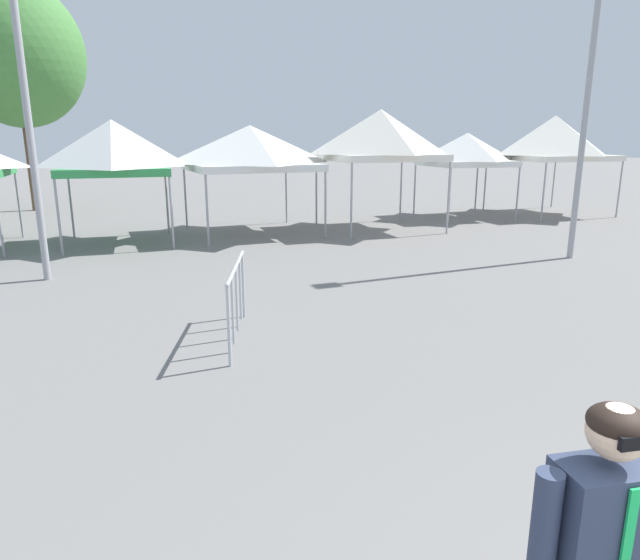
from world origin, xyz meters
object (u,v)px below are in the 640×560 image
at_px(canopy_tent_right_of_center, 554,138).
at_px(crowd_barrier_by_lift, 236,288).
at_px(canopy_tent_far_left, 113,147).
at_px(canopy_tent_center, 380,135).
at_px(canopy_tent_far_right, 250,148).
at_px(canopy_tent_behind_right, 467,150).
at_px(light_pole_opposite_side, 592,58).
at_px(light_pole_near_lift, 13,0).
at_px(tree_behind_tents_left, 17,55).

relative_size(canopy_tent_right_of_center, crowd_barrier_by_lift, 1.78).
bearing_deg(canopy_tent_far_left, crowd_barrier_by_lift, -81.18).
height_order(canopy_tent_center, crowd_barrier_by_lift, canopy_tent_center).
bearing_deg(canopy_tent_far_right, canopy_tent_behind_right, 5.55).
relative_size(canopy_tent_behind_right, light_pole_opposite_side, 0.38).
distance_m(canopy_tent_center, light_pole_near_lift, 10.12).
xyz_separation_m(canopy_tent_far_right, crowd_barrier_by_lift, (-2.43, -8.84, -1.75)).
xyz_separation_m(light_pole_near_lift, crowd_barrier_by_lift, (2.85, -4.75, -4.43)).
height_order(canopy_tent_right_of_center, light_pole_opposite_side, light_pole_opposite_side).
relative_size(canopy_tent_center, light_pole_opposite_side, 0.46).
distance_m(light_pole_near_lift, light_pole_opposite_side, 11.70).
distance_m(canopy_tent_behind_right, crowd_barrier_by_lift, 14.26).
bearing_deg(crowd_barrier_by_lift, canopy_tent_far_right, 74.66).
height_order(canopy_tent_center, tree_behind_tents_left, tree_behind_tents_left).
bearing_deg(canopy_tent_far_left, canopy_tent_center, -1.74).
bearing_deg(canopy_tent_behind_right, tree_behind_tents_left, 152.52).
bearing_deg(light_pole_near_lift, canopy_tent_far_left, 68.02).
bearing_deg(canopy_tent_far_left, light_pole_opposite_side, -30.42).
xyz_separation_m(canopy_tent_far_right, light_pole_near_lift, (-5.27, -4.09, 2.69)).
relative_size(canopy_tent_behind_right, light_pole_near_lift, 0.32).
relative_size(canopy_tent_far_right, canopy_tent_center, 1.00).
height_order(light_pole_opposite_side, tree_behind_tents_left, tree_behind_tents_left).
height_order(canopy_tent_far_left, crowd_barrier_by_lift, canopy_tent_far_left).
relative_size(canopy_tent_center, light_pole_near_lift, 0.39).
xyz_separation_m(canopy_tent_center, canopy_tent_behind_right, (4.06, 1.33, -0.48)).
bearing_deg(light_pole_near_lift, canopy_tent_behind_right, 20.17).
height_order(light_pole_near_lift, crowd_barrier_by_lift, light_pole_near_lift).
distance_m(canopy_tent_behind_right, tree_behind_tents_left, 16.87).
height_order(canopy_tent_far_right, light_pole_opposite_side, light_pole_opposite_side).
bearing_deg(canopy_tent_right_of_center, light_pole_opposite_side, -128.67).
height_order(canopy_tent_behind_right, light_pole_near_lift, light_pole_near_lift).
bearing_deg(crowd_barrier_by_lift, light_pole_near_lift, 120.93).
xyz_separation_m(canopy_tent_far_right, canopy_tent_right_of_center, (11.50, 0.43, 0.28)).
bearing_deg(canopy_tent_far_right, canopy_tent_center, -8.00).
distance_m(canopy_tent_center, light_pole_opposite_side, 6.28).
bearing_deg(light_pole_opposite_side, crowd_barrier_by_lift, -162.82).
bearing_deg(canopy_tent_far_left, tree_behind_tents_left, 108.56).
relative_size(canopy_tent_far_left, canopy_tent_center, 0.90).
bearing_deg(light_pole_opposite_side, canopy_tent_center, 112.24).
height_order(canopy_tent_right_of_center, crowd_barrier_by_lift, canopy_tent_right_of_center).
relative_size(canopy_tent_center, canopy_tent_right_of_center, 1.01).
xyz_separation_m(canopy_tent_far_right, canopy_tent_center, (3.92, -0.55, 0.36)).
bearing_deg(canopy_tent_far_right, light_pole_opposite_side, -44.78).
bearing_deg(canopy_tent_far_left, canopy_tent_far_right, 4.86).
height_order(canopy_tent_right_of_center, light_pole_near_lift, light_pole_near_lift).
bearing_deg(light_pole_near_lift, canopy_tent_center, 21.07).
height_order(canopy_tent_behind_right, canopy_tent_right_of_center, canopy_tent_right_of_center).
xyz_separation_m(canopy_tent_far_left, canopy_tent_right_of_center, (15.25, 0.75, 0.24)).
relative_size(canopy_tent_far_left, canopy_tent_behind_right, 1.10).
relative_size(light_pole_near_lift, light_pole_opposite_side, 1.18).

